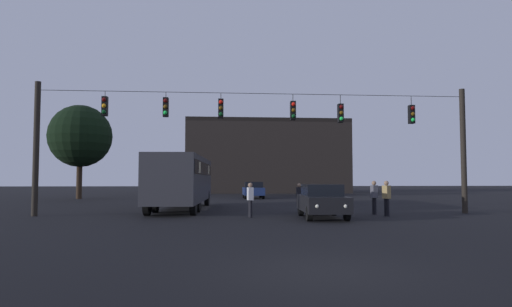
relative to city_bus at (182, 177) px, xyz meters
The scene contains 11 objects.
ground_plane 8.12m from the city_bus, 59.10° to the left, with size 168.00×168.00×0.00m, color black.
overhead_signal_span 6.08m from the city_bus, 44.61° to the right, with size 21.65×0.44×6.46m.
city_bus is the anchor object (origin of this frame).
car_near_right 9.23m from the city_bus, 42.66° to the right, with size 2.05×4.42×1.52m.
car_far_left 15.95m from the city_bus, 70.59° to the left, with size 1.83×4.35×1.52m.
pedestrian_crossing_left 6.98m from the city_bus, 23.85° to the right, with size 0.27×0.38×1.53m.
pedestrian_crossing_center 6.65m from the city_bus, 57.43° to the right, with size 0.29×0.39×1.59m.
pedestrian_crossing_right 11.45m from the city_bus, 28.17° to the right, with size 0.35×0.42×1.68m.
pedestrian_near_bus 10.78m from the city_bus, 23.75° to the right, with size 0.28×0.39×1.67m.
corner_building 35.11m from the city_bus, 76.06° to the left, with size 20.79×10.71×9.43m.
tree_left_silhouette 18.72m from the city_bus, 124.29° to the left, with size 5.58×5.58×8.43m.
Camera 1 is at (-1.99, -8.47, 1.74)m, focal length 31.47 mm.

